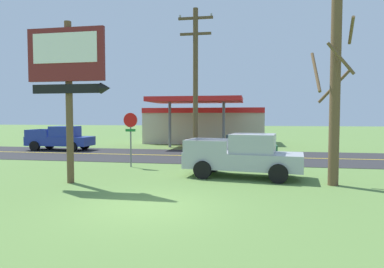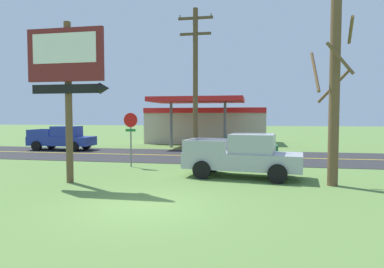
% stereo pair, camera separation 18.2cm
% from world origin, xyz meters
% --- Properties ---
extents(ground_plane, '(180.00, 180.00, 0.00)m').
position_xyz_m(ground_plane, '(0.00, 0.00, 0.00)').
color(ground_plane, '#5B7F3D').
extents(road_asphalt, '(140.00, 8.00, 0.02)m').
position_xyz_m(road_asphalt, '(0.00, 13.00, 0.01)').
color(road_asphalt, '#2B2B2D').
rests_on(road_asphalt, ground).
extents(road_centre_line, '(126.00, 0.20, 0.01)m').
position_xyz_m(road_centre_line, '(0.00, 13.00, 0.02)').
color(road_centre_line, gold).
rests_on(road_centre_line, road_asphalt).
extents(motel_sign, '(3.52, 0.54, 6.58)m').
position_xyz_m(motel_sign, '(-4.14, 2.85, 4.57)').
color(motel_sign, brown).
rests_on(motel_sign, ground).
extents(stop_sign, '(0.80, 0.08, 2.95)m').
position_xyz_m(stop_sign, '(-3.29, 7.51, 2.03)').
color(stop_sign, slate).
rests_on(stop_sign, ground).
extents(utility_pole, '(1.80, 0.26, 8.30)m').
position_xyz_m(utility_pole, '(0.27, 7.54, 4.43)').
color(utility_pole, brown).
rests_on(utility_pole, ground).
extents(bare_tree, '(1.58, 1.58, 7.36)m').
position_xyz_m(bare_tree, '(6.35, 4.36, 3.76)').
color(bare_tree, brown).
rests_on(bare_tree, ground).
extents(gas_station, '(12.00, 11.50, 4.40)m').
position_xyz_m(gas_station, '(-1.60, 24.81, 1.94)').
color(gas_station, beige).
rests_on(gas_station, ground).
extents(pickup_silver_parked_on_lawn, '(5.41, 2.75, 1.96)m').
position_xyz_m(pickup_silver_parked_on_lawn, '(2.84, 5.54, 0.96)').
color(pickup_silver_parked_on_lawn, '#A8AAAF').
rests_on(pickup_silver_parked_on_lawn, ground).
extents(pickup_blue_on_road, '(5.20, 2.24, 1.96)m').
position_xyz_m(pickup_blue_on_road, '(-12.07, 15.00, 0.96)').
color(pickup_blue_on_road, '#233893').
rests_on(pickup_blue_on_road, ground).
extents(car_green_mid_lane, '(4.20, 2.00, 1.64)m').
position_xyz_m(car_green_mid_lane, '(2.60, 11.00, 0.83)').
color(car_green_mid_lane, '#1E6038').
rests_on(car_green_mid_lane, ground).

